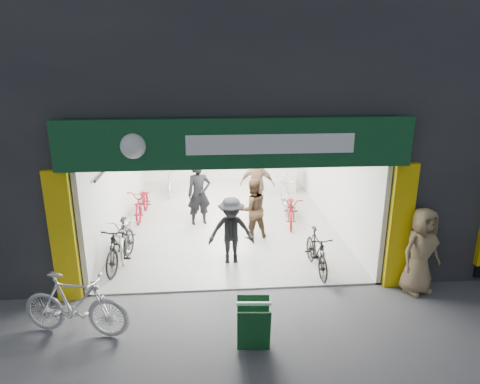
{
  "coord_description": "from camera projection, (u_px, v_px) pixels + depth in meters",
  "views": [
    {
      "loc": [
        -0.54,
        -7.63,
        4.52
      ],
      "look_at": [
        0.19,
        1.5,
        1.62
      ],
      "focal_mm": 32.0,
      "sensor_mm": 36.0,
      "label": 1
    }
  ],
  "objects": [
    {
      "name": "ground",
      "position": [
        237.0,
        290.0,
        8.66
      ],
      "size": [
        60.0,
        60.0,
        0.0
      ],
      "primitive_type": "plane",
      "color": "#56565B",
      "rests_on": "ground"
    },
    {
      "name": "building",
      "position": [
        255.0,
        64.0,
        12.17
      ],
      "size": [
        17.0,
        10.27,
        8.0
      ],
      "color": "#232326",
      "rests_on": "ground"
    },
    {
      "name": "bike_left_front",
      "position": [
        126.0,
        234.0,
        10.19
      ],
      "size": [
        0.8,
        1.94,
        1.0
      ],
      "primitive_type": "imported",
      "rotation": [
        0.0,
        0.0,
        0.07
      ],
      "color": "#B3B4B8",
      "rests_on": "ground"
    },
    {
      "name": "bike_left_midfront",
      "position": [
        120.0,
        245.0,
        9.48
      ],
      "size": [
        0.78,
        1.84,
        1.07
      ],
      "primitive_type": "imported",
      "rotation": [
        0.0,
        0.0,
        -0.16
      ],
      "color": "black",
      "rests_on": "ground"
    },
    {
      "name": "bike_left_midback",
      "position": [
        142.0,
        202.0,
        12.45
      ],
      "size": [
        0.68,
        1.79,
        0.93
      ],
      "primitive_type": "imported",
      "rotation": [
        0.0,
        0.0,
        -0.03
      ],
      "color": "maroon",
      "rests_on": "ground"
    },
    {
      "name": "bike_left_back",
      "position": [
        170.0,
        181.0,
        14.57
      ],
      "size": [
        0.49,
        1.6,
        0.96
      ],
      "primitive_type": "imported",
      "rotation": [
        0.0,
        0.0,
        0.02
      ],
      "color": "#BABABF",
      "rests_on": "ground"
    },
    {
      "name": "bike_right_front",
      "position": [
        317.0,
        252.0,
        9.3
      ],
      "size": [
        0.5,
        1.59,
        0.95
      ],
      "primitive_type": "imported",
      "rotation": [
        0.0,
        0.0,
        0.03
      ],
      "color": "black",
      "rests_on": "ground"
    },
    {
      "name": "bike_right_mid",
      "position": [
        291.0,
        209.0,
        11.99
      ],
      "size": [
        0.87,
        1.74,
        0.87
      ],
      "primitive_type": "imported",
      "rotation": [
        0.0,
        0.0,
        -0.18
      ],
      "color": "maroon",
      "rests_on": "ground"
    },
    {
      "name": "bike_right_back",
      "position": [
        284.0,
        193.0,
        13.06
      ],
      "size": [
        0.67,
        1.86,
        1.1
      ],
      "primitive_type": "imported",
      "rotation": [
        0.0,
        0.0,
        -0.09
      ],
      "color": "#BABBBF",
      "rests_on": "ground"
    },
    {
      "name": "parked_bike",
      "position": [
        75.0,
        304.0,
        7.15
      ],
      "size": [
        1.96,
        0.97,
        1.13
      ],
      "primitive_type": "imported",
      "rotation": [
        0.0,
        0.0,
        1.33
      ],
      "color": "silver",
      "rests_on": "ground"
    },
    {
      "name": "customer_a",
      "position": [
        199.0,
        194.0,
        11.77
      ],
      "size": [
        0.76,
        0.6,
        1.82
      ],
      "primitive_type": "imported",
      "rotation": [
        0.0,
        0.0,
        0.28
      ],
      "color": "black",
      "rests_on": "ground"
    },
    {
      "name": "customer_b",
      "position": [
        253.0,
        209.0,
        10.91
      ],
      "size": [
        0.9,
        0.78,
        1.6
      ],
      "primitive_type": "imported",
      "rotation": [
        0.0,
        0.0,
        3.39
      ],
      "color": "#3E2B1C",
      "rests_on": "ground"
    },
    {
      "name": "customer_c",
      "position": [
        231.0,
        231.0,
        9.55
      ],
      "size": [
        1.04,
        0.61,
        1.6
      ],
      "primitive_type": "imported",
      "rotation": [
        0.0,
        0.0,
        -0.02
      ],
      "color": "black",
      "rests_on": "ground"
    },
    {
      "name": "customer_d",
      "position": [
        257.0,
        184.0,
        12.75
      ],
      "size": [
        1.11,
        0.67,
        1.77
      ],
      "primitive_type": "imported",
      "rotation": [
        0.0,
        0.0,
        2.9
      ],
      "color": "#80604A",
      "rests_on": "ground"
    },
    {
      "name": "pedestrian_near",
      "position": [
        421.0,
        251.0,
        8.38
      ],
      "size": [
        1.0,
        0.81,
        1.77
      ],
      "primitive_type": "imported",
      "rotation": [
        0.0,
        0.0,
        0.33
      ],
      "color": "#87704E",
      "rests_on": "ground"
    },
    {
      "name": "sandwich_board",
      "position": [
        254.0,
        324.0,
        6.83
      ],
      "size": [
        0.56,
        0.58,
        0.81
      ],
      "rotation": [
        0.0,
        0.0,
        -0.08
      ],
      "color": "#10401C",
      "rests_on": "ground"
    }
  ]
}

